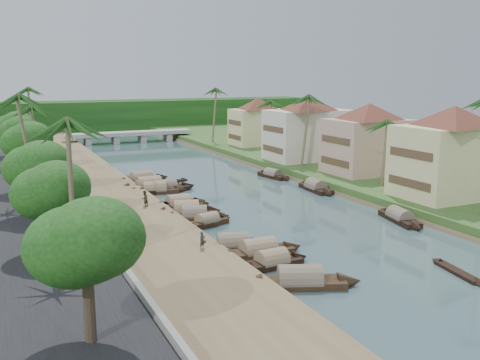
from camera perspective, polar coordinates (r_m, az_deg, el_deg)
name	(u,v)px	position (r m, az deg, el deg)	size (l,w,h in m)	color
ground	(296,221)	(55.45, 6.00, -4.32)	(220.00, 220.00, 0.00)	#3A5257
left_bank	(101,193)	(68.24, -14.60, -1.35)	(10.00, 180.00, 0.80)	brown
right_bank	(336,170)	(81.87, 10.20, 1.02)	(16.00, 180.00, 1.20)	#305321
road	(27,197)	(67.23, -21.74, -1.71)	(8.00, 180.00, 1.40)	black
retaining_wall	(65,188)	(67.45, -18.14, -0.86)	(0.40, 180.00, 1.10)	gray
treeline	(103,116)	(148.69, -14.37, 6.64)	(120.00, 14.00, 8.00)	#10350E
bridge	(129,135)	(121.61, -11.80, 4.75)	(28.00, 4.00, 2.40)	#97978D
building_near	(452,151)	(64.54, 21.69, 2.92)	(14.85, 14.85, 10.20)	beige
building_mid	(368,138)	(76.93, 13.52, 4.41)	(14.11, 14.11, 9.70)	tan
building_far	(308,127)	(87.67, 7.30, 5.58)	(15.59, 15.59, 10.20)	beige
building_distant	(258,121)	(105.53, 1.92, 6.31)	(12.62, 12.62, 9.20)	beige
sampan_0	(300,281)	(38.59, 6.40, -10.67)	(9.03, 5.12, 2.35)	black
sampan_1	(272,262)	(42.11, 3.44, -8.74)	(6.95, 2.09, 2.07)	black
sampan_2	(259,251)	(44.56, 2.01, -7.59)	(8.34, 2.01, 2.19)	black
sampan_3	(233,245)	(46.12, -0.75, -6.93)	(8.03, 3.77, 2.14)	black
sampan_4	(207,222)	(53.25, -3.50, -4.48)	(6.32, 3.09, 1.82)	black
sampan_5	(186,211)	(57.40, -5.75, -3.35)	(7.93, 3.75, 2.43)	black
sampan_6	(195,216)	(55.58, -4.85, -3.82)	(7.56, 4.24, 2.23)	black
sampan_7	(178,203)	(61.44, -6.67, -2.42)	(7.08, 1.70, 1.92)	black
sampan_8	(180,204)	(60.66, -6.41, -2.58)	(7.19, 2.94, 2.18)	black
sampan_9	(164,189)	(69.09, -8.16, -0.93)	(9.63, 3.49, 2.37)	black
sampan_10	(155,190)	(68.47, -9.09, -1.07)	(8.49, 3.15, 2.28)	black
sampan_11	(149,186)	(71.18, -9.72, -0.62)	(9.29, 2.78, 2.58)	black
sampan_12	(141,177)	(77.48, -10.55, 0.29)	(7.30, 4.25, 1.82)	black
sampan_13	(142,179)	(75.95, -10.46, 0.09)	(8.58, 3.10, 2.29)	black
sampan_14	(400,218)	(57.03, 16.66, -3.87)	(3.18, 8.46, 2.04)	black
sampan_15	(316,188)	(69.80, 8.07, -0.81)	(2.36, 8.54, 2.25)	black
sampan_16	(273,175)	(78.10, 3.51, 0.55)	(2.72, 7.61, 1.88)	black
canoe_0	(457,272)	(44.03, 22.15, -9.10)	(1.90, 6.41, 0.84)	black
canoe_1	(237,244)	(47.36, -0.31, -6.84)	(4.84, 1.20, 0.77)	black
canoe_2	(171,182)	(75.13, -7.40, -0.19)	(5.77, 1.86, 0.83)	black
palm_1	(385,123)	(67.91, 15.24, 5.86)	(3.20, 3.20, 9.46)	#77674F
palm_2	(305,98)	(80.94, 6.91, 8.66)	(3.20, 3.20, 11.94)	#77674F
palm_3	(267,103)	(93.35, 2.93, 8.26)	(3.20, 3.20, 10.62)	#77674F
palm_4	(67,125)	(38.72, -18.00, 5.63)	(3.20, 3.20, 11.76)	#77674F
palm_5	(27,99)	(61.09, -21.76, 8.07)	(3.20, 3.20, 12.70)	#77674F
palm_6	(37,109)	(76.12, -20.88, 7.12)	(3.20, 3.20, 10.71)	#77674F
palm_7	(213,90)	(110.42, -2.91, 9.52)	(3.20, 3.20, 12.28)	#77674F
palm_8	(31,90)	(104.65, -21.38, 8.92)	(3.20, 3.20, 12.49)	#77674F
tree_0	(86,244)	(27.49, -16.15, -6.54)	(4.97, 4.97, 7.29)	#493C29
tree_1	(51,191)	(42.54, -19.47, -1.16)	(4.98, 4.98, 6.84)	#493C29
tree_2	(38,167)	(54.17, -20.78, 1.35)	(5.39, 5.39, 7.07)	#493C29
tree_3	(27,142)	(66.56, -21.73, 3.83)	(4.95, 4.95, 7.90)	#493C29
tree_4	(19,131)	(84.58, -22.51, 4.83)	(4.80, 4.80, 7.35)	#493C29
tree_5	(15,126)	(97.01, -22.88, 5.30)	(5.38, 5.38, 7.22)	#493C29
tree_6	(329,125)	(91.75, 9.42, 5.80)	(4.39, 4.39, 7.16)	#493C29
person_near	(202,240)	(43.73, -4.05, -6.43)	(0.54, 0.35, 1.47)	#282830
person_far	(144,199)	(58.32, -10.16, -1.97)	(0.85, 0.66, 1.75)	#393428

